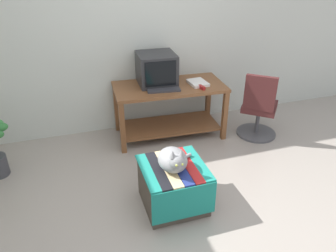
{
  "coord_description": "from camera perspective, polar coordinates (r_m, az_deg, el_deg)",
  "views": [
    {
      "loc": [
        -0.87,
        -2.1,
        2.22
      ],
      "look_at": [
        0.08,
        0.85,
        0.55
      ],
      "focal_mm": 35.2,
      "sensor_mm": 36.0,
      "label": 1
    }
  ],
  "objects": [
    {
      "name": "cat",
      "position": [
        2.97,
        0.94,
        -5.87
      ],
      "size": [
        0.37,
        0.36,
        0.28
      ],
      "rotation": [
        0.0,
        0.0,
        -0.0
      ],
      "color": "gray",
      "rests_on": "ottoman_with_blanket"
    },
    {
      "name": "keyboard",
      "position": [
        4.01,
        -0.75,
        6.3
      ],
      "size": [
        0.42,
        0.2,
        0.02
      ],
      "primitive_type": "cube",
      "rotation": [
        0.0,
        0.0,
        -0.13
      ],
      "color": "#333338",
      "rests_on": "desk"
    },
    {
      "name": "stapler",
      "position": [
        4.08,
        5.87,
        6.67
      ],
      "size": [
        0.06,
        0.11,
        0.04
      ],
      "primitive_type": "cube",
      "rotation": [
        0.0,
        0.0,
        0.19
      ],
      "color": "#A31E1E",
      "rests_on": "desk"
    },
    {
      "name": "ottoman_with_blanket",
      "position": [
        3.2,
        0.95,
        -10.31
      ],
      "size": [
        0.6,
        0.62,
        0.44
      ],
      "color": "#4C4238",
      "rests_on": "ground_plane"
    },
    {
      "name": "book",
      "position": [
        4.23,
        5.17,
        7.46
      ],
      "size": [
        0.23,
        0.29,
        0.04
      ],
      "primitive_type": "cube",
      "rotation": [
        0.0,
        0.0,
        0.06
      ],
      "color": "white",
      "rests_on": "desk"
    },
    {
      "name": "tv_monitor",
      "position": [
        4.18,
        -2.01,
        9.81
      ],
      "size": [
        0.49,
        0.48,
        0.39
      ],
      "rotation": [
        0.0,
        0.0,
        -0.05
      ],
      "color": "#28282B",
      "rests_on": "desk"
    },
    {
      "name": "ground_plane",
      "position": [
        3.18,
        3.46,
        -16.06
      ],
      "size": [
        14.0,
        14.0,
        0.0
      ],
      "primitive_type": "plane",
      "color": "#9E9389"
    },
    {
      "name": "office_chair",
      "position": [
        4.42,
        15.43,
        2.7
      ],
      "size": [
        0.59,
        0.59,
        0.89
      ],
      "rotation": [
        0.0,
        0.0,
        2.44
      ],
      "color": "#4C4C51",
      "rests_on": "ground_plane"
    },
    {
      "name": "back_wall",
      "position": [
        4.34,
        -6.05,
        15.93
      ],
      "size": [
        8.0,
        0.1,
        2.6
      ],
      "primitive_type": "cube",
      "color": "silver",
      "rests_on": "ground_plane"
    },
    {
      "name": "desk",
      "position": [
        4.26,
        0.22,
        4.26
      ],
      "size": [
        1.43,
        0.75,
        0.7
      ],
      "rotation": [
        0.0,
        0.0,
        -0.05
      ],
      "color": "brown",
      "rests_on": "ground_plane"
    },
    {
      "name": "pen",
      "position": [
        4.33,
        5.64,
        7.75
      ],
      "size": [
        0.12,
        0.08,
        0.01
      ],
      "primitive_type": "cylinder",
      "rotation": [
        0.0,
        1.57,
        0.56
      ],
      "color": "black",
      "rests_on": "desk"
    }
  ]
}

